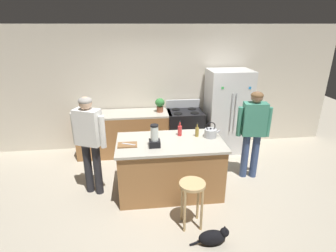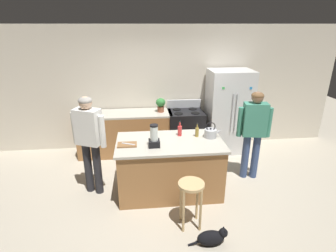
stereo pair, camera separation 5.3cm
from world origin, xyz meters
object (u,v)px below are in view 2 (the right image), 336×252
Objects in this scene: kitchen_island at (170,167)px; bar_stool at (191,193)px; person_by_island_left at (89,137)px; bottle_soda at (180,130)px; cat at (212,237)px; potted_plant at (161,104)px; stove_range at (185,131)px; chef_knife at (128,144)px; tea_kettle at (211,133)px; bottle_vinegar at (197,132)px; cutting_board at (127,145)px; person_by_sink_right at (254,128)px; refrigerator at (228,112)px; blender_appliance at (154,137)px.

kitchen_island is 0.89m from bar_stool.
bottle_soda is at bearing 4.16° from person_by_island_left.
cat is at bearing -71.52° from kitchen_island.
cat is 1.73× the size of potted_plant.
chef_knife is at bearing -126.20° from stove_range.
tea_kettle reaches higher than stove_range.
potted_plant is at bearing 95.35° from bar_stool.
bottle_vinegar is at bearing 35.34° from chef_knife.
person_by_island_left is 1.90m from potted_plant.
person_by_sink_right is at bearing 9.76° from cutting_board.
bottle_soda is at bearing -134.54° from refrigerator.
person_by_island_left is 3.23× the size of cat.
chef_knife is (-0.85, -0.30, -0.07)m from bottle_soda.
stove_range is 4.03× the size of tea_kettle.
bottle_vinegar reaches higher than chef_knife.
bottle_vinegar reaches higher than cutting_board.
bottle_soda is (0.19, 0.22, 0.56)m from kitchen_island.
stove_range is at bearing 71.40° from kitchen_island.
chef_knife is at bearing 132.57° from cat.
person_by_island_left reaches higher than chef_knife.
person_by_sink_right is at bearing 11.24° from kitchen_island.
kitchen_island is 0.82m from chef_knife.
kitchen_island is 6.24× the size of tea_kettle.
cat is at bearing -81.26° from bottle_soda.
refrigerator is at bearing 60.72° from chef_knife.
refrigerator is at bearing 62.12° from bar_stool.
kitchen_island is 1.03× the size of person_by_island_left.
bottle_soda reaches higher than bottle_vinegar.
potted_plant is 1.09× the size of tea_kettle.
person_by_sink_right is 6.39× the size of bottle_soda.
bar_stool is 0.62m from cat.
bottle_vinegar is 1.15m from chef_knife.
cutting_board is (-1.37, -0.17, -0.07)m from tea_kettle.
stove_range is at bearing 82.45° from bar_stool.
refrigerator is 1.79m from bottle_soda.
person_by_sink_right is at bearing -50.55° from stove_range.
stove_range is 0.66× the size of person_by_island_left.
cat is at bearing -60.14° from bar_stool.
stove_range is at bearing 65.31° from blender_appliance.
blender_appliance is 0.45m from cutting_board.
person_by_sink_right reaches higher than kitchen_island.
kitchen_island is 1.40m from person_by_island_left.
bar_stool is at bearing -117.88° from refrigerator.
bottle_vinegar is (1.75, 0.04, -0.00)m from person_by_island_left.
person_by_sink_right is 2.23m from cutting_board.
refrigerator is 7.65× the size of bottle_vinegar.
bar_stool is (0.20, -0.86, 0.07)m from kitchen_island.
kitchen_island is at bearing -172.11° from tea_kettle.
chef_knife is at bearing -170.15° from person_by_sink_right.
cat is 1.61m from blender_appliance.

